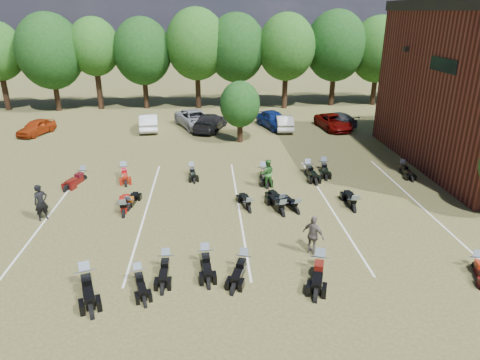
{
  "coord_description": "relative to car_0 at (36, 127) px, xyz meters",
  "views": [
    {
      "loc": [
        -4.5,
        -18.1,
        9.98
      ],
      "look_at": [
        -2.85,
        4.0,
        1.2
      ],
      "focal_mm": 32.0,
      "sensor_mm": 36.0,
      "label": 1
    }
  ],
  "objects": [
    {
      "name": "motorcycle_1",
      "position": [
        9.95,
        -22.75,
        -0.65
      ],
      "size": [
        1.59,
        2.65,
        1.41
      ],
      "primitive_type": null,
      "rotation": [
        0.0,
        0.0,
        0.33
      ],
      "color": "black",
      "rests_on": "ground"
    },
    {
      "name": "motorcycle_9",
      "position": [
        16.88,
        -16.56,
        -0.65
      ],
      "size": [
        1.08,
        2.25,
        1.2
      ],
      "primitive_type": null,
      "rotation": [
        0.0,
        0.0,
        3.33
      ],
      "color": "black",
      "rests_on": "ground"
    },
    {
      "name": "car_0",
      "position": [
        0.0,
        0.0,
        0.0
      ],
      "size": [
        2.71,
        4.11,
        1.3
      ],
      "primitive_type": "imported",
      "rotation": [
        0.0,
        0.0,
        -0.34
      ],
      "color": "#922D0D",
      "rests_on": "ground"
    },
    {
      "name": "car_4",
      "position": [
        20.76,
        0.76,
        0.13
      ],
      "size": [
        3.17,
        4.92,
        1.56
      ],
      "primitive_type": "imported",
      "rotation": [
        0.0,
        0.0,
        0.32
      ],
      "color": "navy",
      "rests_on": "ground"
    },
    {
      "name": "motorcycle_10",
      "position": [
        18.68,
        -16.24,
        -0.65
      ],
      "size": [
        1.24,
        2.28,
        1.21
      ],
      "primitive_type": null,
      "rotation": [
        0.0,
        0.0,
        3.41
      ],
      "color": "black",
      "rests_on": "ground"
    },
    {
      "name": "motorcycle_0",
      "position": [
        11.94,
        -22.63,
        -0.65
      ],
      "size": [
        1.18,
        2.13,
        1.13
      ],
      "primitive_type": null,
      "rotation": [
        0.0,
        0.0,
        0.28
      ],
      "color": "black",
      "rests_on": "ground"
    },
    {
      "name": "motorcycle_12",
      "position": [
        19.37,
        -16.92,
        -0.65
      ],
      "size": [
        1.37,
        2.28,
        1.21
      ],
      "primitive_type": null,
      "rotation": [
        0.0,
        0.0,
        3.48
      ],
      "color": "black",
      "rests_on": "ground"
    },
    {
      "name": "motorcycle_15",
      "position": [
        9.31,
        -10.7,
        -0.65
      ],
      "size": [
        1.25,
        2.48,
        1.32
      ],
      "primitive_type": null,
      "rotation": [
        0.0,
        0.0,
        0.22
      ],
      "color": "maroon",
      "rests_on": "ground"
    },
    {
      "name": "parking_lines",
      "position": [
        16.37,
        -16.02,
        -0.64
      ],
      "size": [
        20.1,
        14.0,
        0.01
      ],
      "color": "silver",
      "rests_on": "ground"
    },
    {
      "name": "young_tree_midfield",
      "position": [
        17.37,
        -3.52,
        2.44
      ],
      "size": [
        3.2,
        3.2,
        4.7
      ],
      "color": "black",
      "rests_on": "ground"
    },
    {
      "name": "ground",
      "position": [
        19.37,
        -19.02,
        -0.65
      ],
      "size": [
        160.0,
        160.0,
        0.0
      ],
      "primitive_type": "plane",
      "color": "brown",
      "rests_on": "ground"
    },
    {
      "name": "car_5",
      "position": [
        21.57,
        0.0,
        0.02
      ],
      "size": [
        1.68,
        4.18,
        1.35
      ],
      "primitive_type": "imported",
      "rotation": [
        0.0,
        0.0,
        3.08
      ],
      "color": "#B2B1AD",
      "rests_on": "ground"
    },
    {
      "name": "motorcycle_18",
      "position": [
        21.26,
        -11.24,
        -0.65
      ],
      "size": [
        0.91,
        2.53,
        1.39
      ],
      "primitive_type": null,
      "rotation": [
        0.0,
        0.0,
        0.05
      ],
      "color": "black",
      "rests_on": "ground"
    },
    {
      "name": "motorcycle_20",
      "position": [
        27.59,
        -11.39,
        -0.65
      ],
      "size": [
        0.8,
        2.19,
        1.2
      ],
      "primitive_type": null,
      "rotation": [
        0.0,
        0.0,
        -0.05
      ],
      "color": "black",
      "rests_on": "ground"
    },
    {
      "name": "person_grey",
      "position": [
        19.27,
        -21.02,
        0.26
      ],
      "size": [
        1.05,
        1.08,
        1.82
      ],
      "primitive_type": "imported",
      "rotation": [
        0.0,
        0.0,
        2.32
      ],
      "color": "#5E5651",
      "rests_on": "ground"
    },
    {
      "name": "motorcycle_7",
      "position": [
        10.29,
        -16.58,
        -0.65
      ],
      "size": [
        0.96,
        2.49,
        1.36
      ],
      "primitive_type": null,
      "rotation": [
        0.0,
        0.0,
        3.22
      ],
      "color": "maroon",
      "rests_on": "ground"
    },
    {
      "name": "motorcycle_17",
      "position": [
        18.27,
        -11.55,
        -0.65
      ],
      "size": [
        0.8,
        2.47,
        1.37
      ],
      "primitive_type": null,
      "rotation": [
        0.0,
        0.0,
        0.01
      ],
      "color": "black",
      "rests_on": "ground"
    },
    {
      "name": "motorcycle_8",
      "position": [
        10.45,
        -15.82,
        -0.65
      ],
      "size": [
        0.92,
        2.12,
        1.14
      ],
      "primitive_type": null,
      "rotation": [
        0.0,
        0.0,
        3.01
      ],
      "color": "black",
      "rests_on": "ground"
    },
    {
      "name": "motorcycle_3",
      "position": [
        14.56,
        -21.45,
        -0.65
      ],
      "size": [
        0.88,
        2.31,
        1.26
      ],
      "primitive_type": null,
      "rotation": [
        0.0,
        0.0,
        0.07
      ],
      "color": "black",
      "rests_on": "ground"
    },
    {
      "name": "motorcycle_2",
      "position": [
        12.94,
        -21.72,
        -0.65
      ],
      "size": [
        0.72,
        2.2,
        1.23
      ],
      "primitive_type": null,
      "rotation": [
        0.0,
        0.0,
        -0.01
      ],
      "color": "black",
      "rests_on": "ground"
    },
    {
      "name": "person_green",
      "position": [
        18.29,
        -13.25,
        0.23
      ],
      "size": [
        0.88,
        0.7,
        1.76
      ],
      "primitive_type": "imported",
      "rotation": [
        0.0,
        0.0,
        3.1
      ],
      "color": "#275D23",
      "rests_on": "ground"
    },
    {
      "name": "motorcycle_13",
      "position": [
        22.49,
        -16.89,
        -0.65
      ],
      "size": [
        0.89,
        2.43,
        1.33
      ],
      "primitive_type": null,
      "rotation": [
        0.0,
        0.0,
        3.09
      ],
      "color": "black",
      "rests_on": "ground"
    },
    {
      "name": "car_1",
      "position": [
        9.49,
        0.85,
        0.09
      ],
      "size": [
        2.06,
        4.62,
        1.47
      ],
      "primitive_type": "imported",
      "rotation": [
        0.0,
        0.0,
        3.26
      ],
      "color": "silver",
      "rests_on": "ground"
    },
    {
      "name": "car_7",
      "position": [
        26.69,
        0.94,
        0.0
      ],
      "size": [
        3.3,
        4.86,
        1.31
      ],
      "primitive_type": "imported",
      "rotation": [
        0.0,
        0.0,
        3.5
      ],
      "color": "#3C3C41",
      "rests_on": "ground"
    },
    {
      "name": "motorcycle_6",
      "position": [
        25.74,
        -22.76,
        -0.65
      ],
      "size": [
        1.16,
        2.22,
        1.18
      ],
      "primitive_type": null,
      "rotation": [
        0.0,
        0.0,
        -0.24
      ],
      "color": "#4D0B0D",
      "rests_on": "ground"
    },
    {
      "name": "motorcycle_14",
      "position": [
        6.83,
        -11.29,
        -0.65
      ],
      "size": [
        1.45,
        2.5,
        1.33
      ],
      "primitive_type": null,
      "rotation": [
        0.0,
        0.0,
        -0.31
      ],
      "color": "#500C0B",
      "rests_on": "ground"
    },
    {
      "name": "car_3",
      "position": [
        15.0,
        0.4,
        0.09
      ],
      "size": [
        3.57,
        5.49,
        1.48
      ],
      "primitive_type": "imported",
      "rotation": [
        0.0,
        0.0,
        2.82
      ],
      "color": "black",
      "rests_on": "ground"
    },
    {
      "name": "person_black",
      "position": [
        6.27,
        -16.74,
        0.3
      ],
      "size": [
        0.83,
        0.8,
        1.91
      ],
      "primitive_type": "imported",
      "rotation": [
        0.0,
        0.0,
        0.7
      ],
      "color": "black",
      "rests_on": "ground"
    },
    {
      "name": "motorcycle_16",
      "position": [
        13.66,
        -10.73,
        -0.65
      ],
      "size": [
        0.91,
        2.14,
        1.15
      ],
      "primitive_type": null,
      "rotation": [
        0.0,
        0.0,
        0.13
      ],
      "color": "black",
      "rests_on": "ground"
    },
    {
      "name": "motorcycle_11",
      "position": [
        18.57,
        -17.11,
        -0.65
      ],
      "size": [
        1.25,
        2.46,
        1.31
      ],
      "primitive_type": null,
      "rotation": [
        0.0,
        0.0,
        3.36
      ],
      "color": "black",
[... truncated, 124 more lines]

